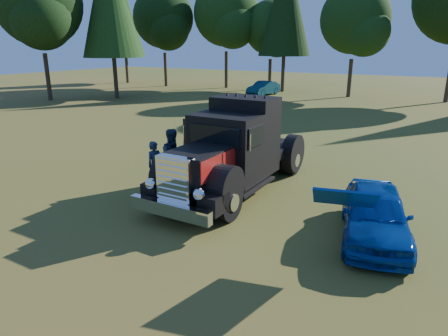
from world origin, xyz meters
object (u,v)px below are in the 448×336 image
diamond_t_truck (232,154)px  hotrod_coupe (375,214)px  spectator_far (174,159)px  spectator_near (155,165)px  distant_teal_car (264,88)px

diamond_t_truck → hotrod_coupe: size_ratio=1.66×
spectator_far → hotrod_coupe: bearing=-64.4°
spectator_near → distant_teal_car: spectator_near is taller
hotrod_coupe → spectator_far: size_ratio=2.15×
hotrod_coupe → spectator_near: (-7.06, 0.15, 0.14)m
diamond_t_truck → spectator_near: diamond_t_truck is taller
diamond_t_truck → distant_teal_car: size_ratio=1.78×
spectator_near → diamond_t_truck: bearing=-49.6°
hotrod_coupe → spectator_near: bearing=178.8°
spectator_near → hotrod_coupe: bearing=-74.5°
spectator_far → distant_teal_car: bearing=48.8°
diamond_t_truck → spectator_far: bearing=-161.0°
distant_teal_car → spectator_far: bearing=-63.8°
diamond_t_truck → hotrod_coupe: diamond_t_truck is taller
hotrod_coupe → diamond_t_truck: bearing=165.9°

